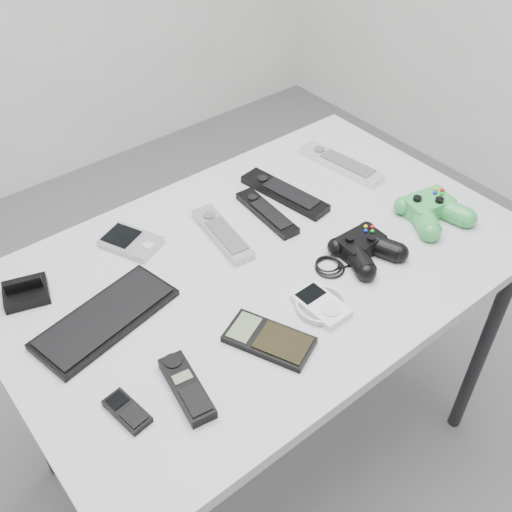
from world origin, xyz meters
TOP-DOWN VIEW (x-y plane):
  - floor at (0.00, 0.00)m, footprint 3.50×3.50m
  - desk at (0.06, 0.01)m, footprint 1.15×0.74m
  - pda_keyboard at (-0.30, 0.07)m, footprint 0.31×0.18m
  - dock_bracket at (-0.39, 0.23)m, footprint 0.11×0.10m
  - pda at (-0.14, 0.24)m, footprint 0.13×0.15m
  - remote_silver_a at (0.04, 0.13)m, footprint 0.08×0.21m
  - remote_black_a at (0.17, 0.13)m, footprint 0.06×0.20m
  - remote_black_b at (0.25, 0.16)m, footprint 0.10×0.25m
  - remote_silver_b at (0.45, 0.17)m, footprint 0.09×0.25m
  - mobile_phone at (-0.37, -0.14)m, footprint 0.05×0.10m
  - cordless_handset at (-0.26, -0.17)m, footprint 0.07×0.16m
  - calculator at (-0.08, -0.17)m, footprint 0.14×0.19m
  - mp3_player at (0.06, -0.17)m, footprint 0.11×0.12m
  - controller_black at (0.24, -0.11)m, footprint 0.25×0.16m
  - controller_green at (0.47, -0.12)m, footprint 0.18×0.19m

SIDE VIEW (x-z plane):
  - floor at x=0.00m, z-range 0.00..0.00m
  - desk at x=0.06m, z-range 0.32..1.09m
  - mobile_phone at x=-0.37m, z-range 0.77..0.79m
  - calculator at x=-0.08m, z-range 0.77..0.79m
  - pda_keyboard at x=-0.30m, z-range 0.77..0.79m
  - remote_black_a at x=0.17m, z-range 0.77..0.79m
  - mp3_player at x=0.06m, z-range 0.77..0.79m
  - pda at x=-0.14m, z-range 0.77..0.79m
  - remote_silver_a at x=0.04m, z-range 0.77..0.79m
  - remote_black_b at x=0.25m, z-range 0.77..0.79m
  - cordless_handset at x=-0.26m, z-range 0.77..0.79m
  - remote_silver_b at x=0.45m, z-range 0.77..0.80m
  - dock_bracket at x=-0.39m, z-range 0.77..0.82m
  - controller_black at x=0.24m, z-range 0.77..0.82m
  - controller_green at x=0.47m, z-range 0.77..0.82m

